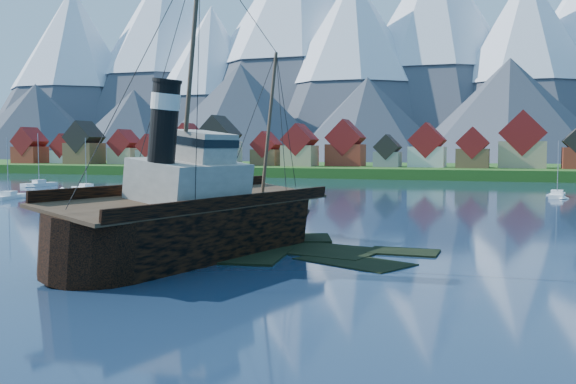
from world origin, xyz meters
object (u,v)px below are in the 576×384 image
(tugboat_wreck, at_px, (206,216))
(sailboat_c, at_px, (86,189))
(sailboat_a, at_px, (9,197))
(sailboat_e, at_px, (557,196))
(sailboat_b, at_px, (39,185))

(tugboat_wreck, height_order, sailboat_c, tugboat_wreck)
(sailboat_a, bearing_deg, sailboat_e, 4.54)
(sailboat_a, bearing_deg, sailboat_c, 75.82)
(sailboat_b, bearing_deg, sailboat_c, -13.42)
(sailboat_c, bearing_deg, tugboat_wreck, -111.63)
(sailboat_e, bearing_deg, sailboat_b, -170.95)
(sailboat_a, distance_m, sailboat_b, 38.40)
(sailboat_e, bearing_deg, sailboat_c, -165.39)
(sailboat_b, bearing_deg, sailboat_e, 12.05)
(sailboat_b, relative_size, sailboat_e, 1.19)
(sailboat_c, height_order, sailboat_e, sailboat_c)
(sailboat_b, relative_size, sailboat_c, 1.11)
(sailboat_a, bearing_deg, sailboat_b, 105.88)
(sailboat_b, height_order, sailboat_c, sailboat_b)
(sailboat_b, distance_m, sailboat_c, 21.41)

